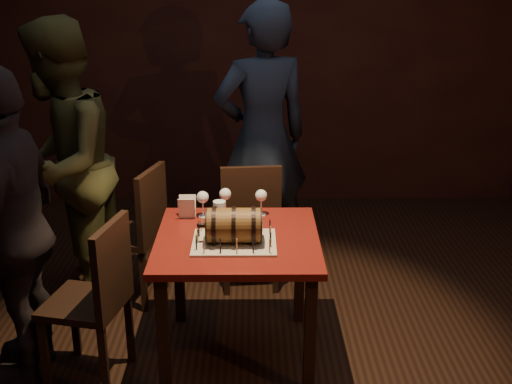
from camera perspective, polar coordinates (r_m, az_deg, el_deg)
room_shell at (r=3.47m, az=-0.01°, el=6.73°), size 5.04×5.04×2.80m
pub_table at (r=3.60m, az=-1.64°, el=-5.64°), size 0.90×0.90×0.75m
cake_board at (r=3.47m, az=-1.95°, el=-4.50°), size 0.45×0.35×0.01m
barrel_cake at (r=3.43m, az=-1.98°, el=-2.98°), size 0.35×0.20×0.20m
birthday_candles at (r=3.46m, az=-1.96°, el=-3.79°), size 0.40×0.30×0.09m
wine_glass_left at (r=3.80m, az=-4.76°, el=-0.56°), size 0.07×0.07×0.16m
wine_glass_mid at (r=3.84m, az=-2.75°, el=-0.29°), size 0.07×0.07×0.16m
wine_glass_right at (r=3.81m, az=0.46°, el=-0.42°), size 0.07×0.07×0.16m
pint_of_ale at (r=3.68m, az=-3.26°, el=-1.97°), size 0.07×0.07×0.15m
menu_card at (r=3.81m, az=-6.14°, el=-1.39°), size 0.10×0.05×0.13m
chair_back at (r=4.39m, az=-0.54°, el=-2.43°), size 0.43×0.43×0.93m
chair_left_rear at (r=4.34m, az=-10.33°, el=-3.07°), size 0.49×0.49×0.93m
chair_left_front at (r=3.55m, az=-13.91°, el=-8.72°), size 0.48×0.48×0.93m
person_back at (r=4.64m, az=0.54°, el=4.75°), size 0.83×0.68×1.96m
person_left_rear at (r=4.32m, az=-16.88°, el=2.18°), size 0.75×0.95×1.88m
person_left_front at (r=3.59m, az=-20.75°, el=-3.11°), size 0.42×1.01×1.73m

